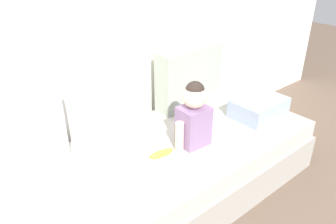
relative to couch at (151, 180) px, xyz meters
The scene contains 8 objects.
ground_plane 0.20m from the couch, ahead, with size 12.00×12.00×0.00m, color brown.
back_wall 1.13m from the couch, 90.00° to the left, with size 5.65×0.10×2.31m, color silver.
couch is the anchor object (origin of this frame).
throw_pillow_left 0.89m from the couch, 151.24° to the left, with size 0.56×0.16×0.48m, color #B2BCC6.
throw_pillow_right 0.88m from the couch, 28.76° to the left, with size 0.56×0.16×0.47m, color #99A393.
toddler 0.52m from the couch, 14.92° to the right, with size 0.30×0.17×0.44m.
banana 0.24m from the couch, 53.22° to the right, with size 0.17×0.04×0.04m, color yellow.
folded_blanket 0.99m from the couch, ahead, with size 0.40×0.28×0.14m, color #8E9EB2.
Camera 1 is at (-1.02, -1.39, 1.61)m, focal length 35.75 mm.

